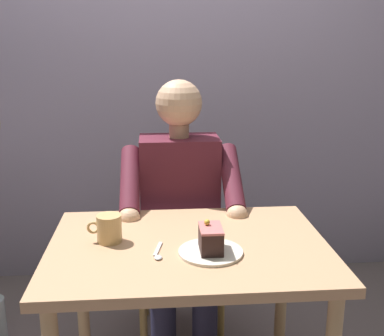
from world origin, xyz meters
The scene contains 8 objects.
cafe_rear_panel centered at (0.00, -1.33, 1.50)m, with size 6.40×0.12×3.00m, color #A79CBC.
dining_table centered at (0.00, 0.00, 0.65)m, with size 0.99×0.71×0.75m.
chair centered at (0.00, -0.66, 0.50)m, with size 0.42×0.42×0.91m.
seated_person centered at (0.00, -0.49, 0.67)m, with size 0.53×0.58×1.28m.
dessert_plate centered at (-0.07, 0.09, 0.76)m, with size 0.22×0.22×0.01m, color silver.
cake_slice centered at (-0.07, 0.09, 0.80)m, with size 0.08×0.12×0.11m.
coffee_cup centered at (0.28, -0.04, 0.80)m, with size 0.12×0.09×0.10m.
dessert_spoon centered at (0.11, 0.08, 0.75)m, with size 0.03×0.14×0.01m.
Camera 1 is at (0.12, 1.57, 1.45)m, focal length 45.06 mm.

